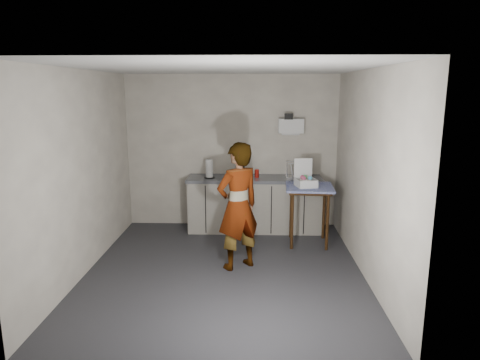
{
  "coord_description": "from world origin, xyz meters",
  "views": [
    {
      "loc": [
        0.37,
        -5.28,
        2.35
      ],
      "look_at": [
        0.19,
        0.45,
        1.13
      ],
      "focal_mm": 32.0,
      "sensor_mm": 36.0,
      "label": 1
    }
  ],
  "objects_px": {
    "soap_bottle": "(242,170)",
    "side_table": "(309,194)",
    "bakery_box": "(305,180)",
    "kitchen_counter": "(255,205)",
    "dark_bottle": "(242,170)",
    "soda_can": "(257,173)",
    "standing_man": "(238,206)",
    "dish_rack": "(297,174)",
    "paper_towel": "(209,169)"
  },
  "relations": [
    {
      "from": "dark_bottle",
      "to": "paper_towel",
      "type": "distance_m",
      "value": 0.55
    },
    {
      "from": "soap_bottle",
      "to": "bakery_box",
      "type": "distance_m",
      "value": 1.14
    },
    {
      "from": "side_table",
      "to": "bakery_box",
      "type": "bearing_deg",
      "value": -167.11
    },
    {
      "from": "kitchen_counter",
      "to": "soap_bottle",
      "type": "xyz_separation_m",
      "value": [
        -0.22,
        -0.07,
        0.63
      ]
    },
    {
      "from": "side_table",
      "to": "paper_towel",
      "type": "relative_size",
      "value": 2.96
    },
    {
      "from": "soap_bottle",
      "to": "soda_can",
      "type": "relative_size",
      "value": 2.14
    },
    {
      "from": "bakery_box",
      "to": "side_table",
      "type": "bearing_deg",
      "value": -3.27
    },
    {
      "from": "soda_can",
      "to": "paper_towel",
      "type": "bearing_deg",
      "value": -175.19
    },
    {
      "from": "dish_rack",
      "to": "standing_man",
      "type": "bearing_deg",
      "value": -119.75
    },
    {
      "from": "dark_bottle",
      "to": "bakery_box",
      "type": "relative_size",
      "value": 0.6
    },
    {
      "from": "side_table",
      "to": "soda_can",
      "type": "height_order",
      "value": "soda_can"
    },
    {
      "from": "soda_can",
      "to": "dish_rack",
      "type": "xyz_separation_m",
      "value": [
        0.66,
        0.03,
        -0.01
      ]
    },
    {
      "from": "dark_bottle",
      "to": "standing_man",
      "type": "bearing_deg",
      "value": -90.5
    },
    {
      "from": "side_table",
      "to": "bakery_box",
      "type": "distance_m",
      "value": 0.22
    },
    {
      "from": "soap_bottle",
      "to": "side_table",
      "type": "bearing_deg",
      "value": -28.81
    },
    {
      "from": "side_table",
      "to": "dish_rack",
      "type": "height_order",
      "value": "dish_rack"
    },
    {
      "from": "soda_can",
      "to": "bakery_box",
      "type": "height_order",
      "value": "bakery_box"
    },
    {
      "from": "kitchen_counter",
      "to": "soda_can",
      "type": "bearing_deg",
      "value": -2.58
    },
    {
      "from": "kitchen_counter",
      "to": "dish_rack",
      "type": "height_order",
      "value": "dish_rack"
    },
    {
      "from": "side_table",
      "to": "dish_rack",
      "type": "distance_m",
      "value": 0.71
    },
    {
      "from": "standing_man",
      "to": "bakery_box",
      "type": "bearing_deg",
      "value": -171.81
    },
    {
      "from": "standing_man",
      "to": "paper_towel",
      "type": "height_order",
      "value": "standing_man"
    },
    {
      "from": "dark_bottle",
      "to": "paper_towel",
      "type": "xyz_separation_m",
      "value": [
        -0.54,
        -0.1,
        0.02
      ]
    },
    {
      "from": "side_table",
      "to": "bakery_box",
      "type": "relative_size",
      "value": 2.25
    },
    {
      "from": "side_table",
      "to": "standing_man",
      "type": "bearing_deg",
      "value": -134.77
    },
    {
      "from": "standing_man",
      "to": "dish_rack",
      "type": "height_order",
      "value": "standing_man"
    },
    {
      "from": "kitchen_counter",
      "to": "bakery_box",
      "type": "distance_m",
      "value": 1.16
    },
    {
      "from": "paper_towel",
      "to": "soda_can",
      "type": "bearing_deg",
      "value": 4.81
    },
    {
      "from": "standing_man",
      "to": "paper_towel",
      "type": "bearing_deg",
      "value": -105.9
    },
    {
      "from": "kitchen_counter",
      "to": "standing_man",
      "type": "bearing_deg",
      "value": -98.12
    },
    {
      "from": "standing_man",
      "to": "dark_bottle",
      "type": "relative_size",
      "value": 6.96
    },
    {
      "from": "bakery_box",
      "to": "paper_towel",
      "type": "bearing_deg",
      "value": 146.16
    },
    {
      "from": "soda_can",
      "to": "bakery_box",
      "type": "xyz_separation_m",
      "value": [
        0.73,
        -0.65,
        0.03
      ]
    },
    {
      "from": "side_table",
      "to": "dish_rack",
      "type": "bearing_deg",
      "value": 104.39
    },
    {
      "from": "kitchen_counter",
      "to": "standing_man",
      "type": "distance_m",
      "value": 1.65
    },
    {
      "from": "dark_bottle",
      "to": "bakery_box",
      "type": "bearing_deg",
      "value": -35.33
    },
    {
      "from": "soap_bottle",
      "to": "soda_can",
      "type": "xyz_separation_m",
      "value": [
        0.25,
        0.07,
        -0.08
      ]
    },
    {
      "from": "side_table",
      "to": "soap_bottle",
      "type": "bearing_deg",
      "value": 154.64
    },
    {
      "from": "kitchen_counter",
      "to": "paper_towel",
      "type": "bearing_deg",
      "value": -174.88
    },
    {
      "from": "soap_bottle",
      "to": "paper_towel",
      "type": "distance_m",
      "value": 0.54
    },
    {
      "from": "soap_bottle",
      "to": "bakery_box",
      "type": "relative_size",
      "value": 0.7
    },
    {
      "from": "standing_man",
      "to": "dish_rack",
      "type": "bearing_deg",
      "value": -154.82
    },
    {
      "from": "dark_bottle",
      "to": "paper_towel",
      "type": "bearing_deg",
      "value": -169.01
    },
    {
      "from": "side_table",
      "to": "standing_man",
      "type": "relative_size",
      "value": 0.54
    },
    {
      "from": "kitchen_counter",
      "to": "soda_can",
      "type": "distance_m",
      "value": 0.55
    },
    {
      "from": "soda_can",
      "to": "bakery_box",
      "type": "relative_size",
      "value": 0.33
    },
    {
      "from": "soda_can",
      "to": "standing_man",
      "type": "bearing_deg",
      "value": -99.26
    },
    {
      "from": "dark_bottle",
      "to": "kitchen_counter",
      "type": "bearing_deg",
      "value": -10.07
    },
    {
      "from": "standing_man",
      "to": "dark_bottle",
      "type": "distance_m",
      "value": 1.63
    },
    {
      "from": "side_table",
      "to": "paper_towel",
      "type": "height_order",
      "value": "paper_towel"
    }
  ]
}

